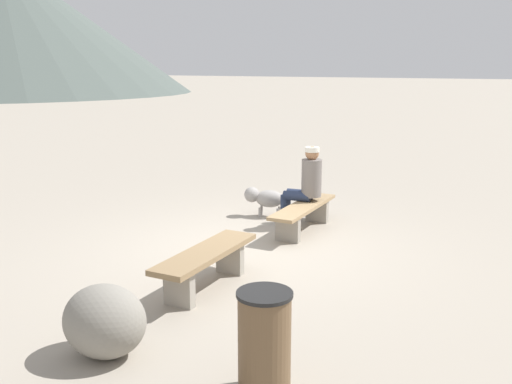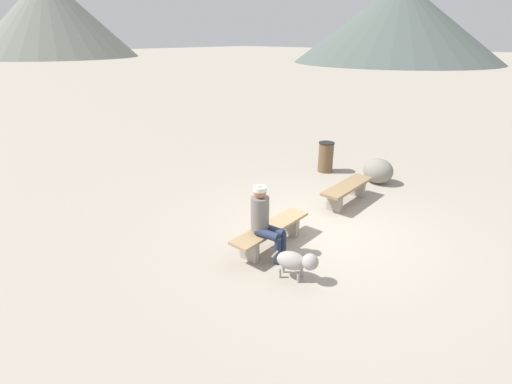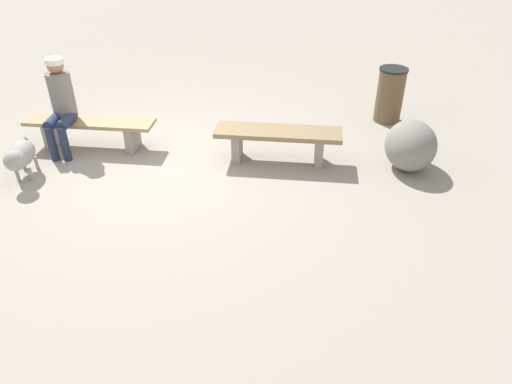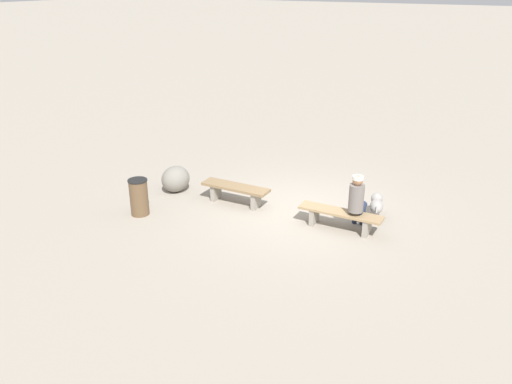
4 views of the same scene
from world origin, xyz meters
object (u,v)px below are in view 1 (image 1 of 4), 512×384
object	(u,v)px
boulder	(105,321)
bench_left	(206,260)
trash_bin	(264,343)
bench_right	(303,212)
dog	(264,198)
seated_person	(306,181)

from	to	relation	value
boulder	bench_left	bearing A→B (deg)	3.00
bench_left	trash_bin	distance (m)	2.27
bench_right	dog	size ratio (longest dim) A/B	2.44
bench_right	dog	xyz separation A→B (m)	(0.49, 0.96, 0.02)
bench_left	boulder	xyz separation A→B (m)	(-1.74, -0.09, -0.01)
seated_person	boulder	distance (m)	4.75
bench_right	trash_bin	world-z (taller)	trash_bin
bench_left	dog	distance (m)	3.31
seated_person	dog	xyz separation A→B (m)	(0.18, 0.86, -0.41)
seated_person	dog	bearing A→B (deg)	71.24
seated_person	boulder	xyz separation A→B (m)	(-4.73, -0.18, -0.40)
seated_person	dog	size ratio (longest dim) A/B	1.72
seated_person	trash_bin	bearing A→B (deg)	-166.25
trash_bin	boulder	bearing A→B (deg)	96.01
bench_left	seated_person	xyz separation A→B (m)	(2.99, 0.09, 0.39)
dog	bench_left	bearing A→B (deg)	88.74
seated_person	bench_right	bearing A→B (deg)	-168.82
dog	trash_bin	world-z (taller)	trash_bin
bench_right	trash_bin	xyz separation A→B (m)	(-4.26, -1.61, 0.13)
bench_right	bench_left	bearing A→B (deg)	177.47
boulder	bench_right	bearing A→B (deg)	1.05
bench_left	dog	size ratio (longest dim) A/B	2.25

